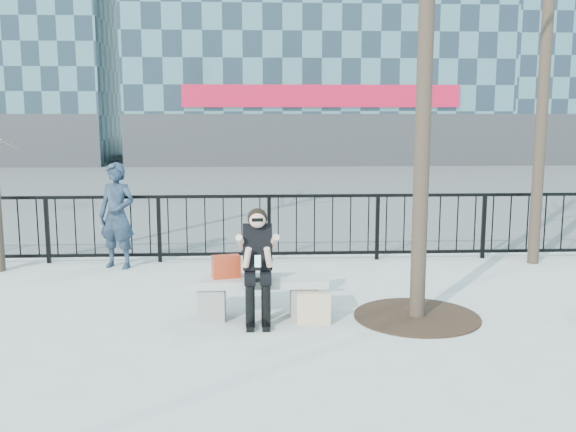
{
  "coord_description": "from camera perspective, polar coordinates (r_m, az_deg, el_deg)",
  "views": [
    {
      "loc": [
        -0.02,
        -7.41,
        2.42
      ],
      "look_at": [
        0.4,
        0.8,
        1.1
      ],
      "focal_mm": 40.0,
      "sensor_mm": 36.0,
      "label": 1
    }
  ],
  "objects": [
    {
      "name": "ground",
      "position": [
        7.79,
        -2.67,
        -8.98
      ],
      "size": [
        120.0,
        120.0,
        0.0
      ],
      "primitive_type": "plane",
      "color": "#9B9B96",
      "rests_on": "ground"
    },
    {
      "name": "street_surface",
      "position": [
        22.54,
        -2.85,
        2.94
      ],
      "size": [
        60.0,
        23.0,
        0.01
      ],
      "primitive_type": "cube",
      "color": "#474747",
      "rests_on": "ground"
    },
    {
      "name": "railing",
      "position": [
        10.57,
        -2.77,
        -1.06
      ],
      "size": [
        14.0,
        0.06,
        1.1
      ],
      "color": "black",
      "rests_on": "ground"
    },
    {
      "name": "tree_grate",
      "position": [
        7.93,
        11.36,
        -8.74
      ],
      "size": [
        1.5,
        1.5,
        0.02
      ],
      "primitive_type": "cylinder",
      "color": "black",
      "rests_on": "ground"
    },
    {
      "name": "bench_main",
      "position": [
        7.7,
        -2.69,
        -6.85
      ],
      "size": [
        1.65,
        0.46,
        0.49
      ],
      "color": "slate",
      "rests_on": "ground"
    },
    {
      "name": "seated_woman",
      "position": [
        7.45,
        -2.71,
        -4.46
      ],
      "size": [
        0.5,
        0.64,
        1.34
      ],
      "color": "black",
      "rests_on": "ground"
    },
    {
      "name": "handbag",
      "position": [
        7.65,
        -5.53,
        -4.5
      ],
      "size": [
        0.35,
        0.23,
        0.27
      ],
      "primitive_type": "cube",
      "rotation": [
        0.0,
        0.0,
        0.26
      ],
      "color": "#A92E14",
      "rests_on": "bench_main"
    },
    {
      "name": "shopping_bag",
      "position": [
        7.52,
        2.32,
        -8.18
      ],
      "size": [
        0.4,
        0.18,
        0.37
      ],
      "primitive_type": "cube",
      "rotation": [
        0.0,
        0.0,
        -0.09
      ],
      "color": "beige",
      "rests_on": "ground"
    },
    {
      "name": "standing_man",
      "position": [
        10.4,
        -14.96,
        0.04
      ],
      "size": [
        0.71,
        0.58,
        1.67
      ],
      "primitive_type": "imported",
      "rotation": [
        0.0,
        0.0,
        -0.34
      ],
      "color": "black",
      "rests_on": "ground"
    }
  ]
}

